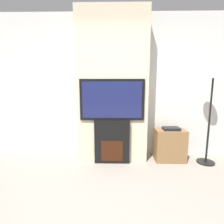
{
  "coord_description": "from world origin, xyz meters",
  "views": [
    {
      "loc": [
        0.05,
        -1.37,
        1.42
      ],
      "look_at": [
        0.0,
        1.64,
        0.93
      ],
      "focal_mm": 28.0,
      "sensor_mm": 36.0,
      "label": 1
    }
  ],
  "objects_px": {
    "fireplace": "(112,141)",
    "media_stand": "(170,145)",
    "floor_lamp": "(211,101)",
    "television": "(112,100)"
  },
  "relations": [
    {
      "from": "television",
      "to": "media_stand",
      "type": "relative_size",
      "value": 1.73
    },
    {
      "from": "fireplace",
      "to": "media_stand",
      "type": "bearing_deg",
      "value": 5.25
    },
    {
      "from": "fireplace",
      "to": "television",
      "type": "height_order",
      "value": "television"
    },
    {
      "from": "fireplace",
      "to": "television",
      "type": "bearing_deg",
      "value": -90.0
    },
    {
      "from": "fireplace",
      "to": "television",
      "type": "xyz_separation_m",
      "value": [
        0.0,
        -0.0,
        0.75
      ]
    },
    {
      "from": "fireplace",
      "to": "floor_lamp",
      "type": "bearing_deg",
      "value": -0.13
    },
    {
      "from": "television",
      "to": "media_stand",
      "type": "xyz_separation_m",
      "value": [
        1.07,
        0.1,
        -0.84
      ]
    },
    {
      "from": "floor_lamp",
      "to": "media_stand",
      "type": "distance_m",
      "value": 1.04
    },
    {
      "from": "fireplace",
      "to": "floor_lamp",
      "type": "relative_size",
      "value": 0.49
    },
    {
      "from": "television",
      "to": "media_stand",
      "type": "bearing_deg",
      "value": 5.35
    }
  ]
}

